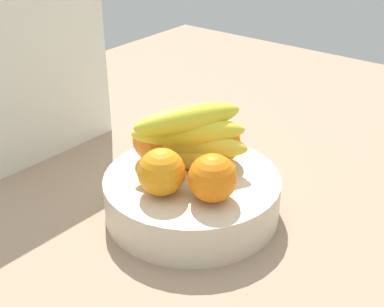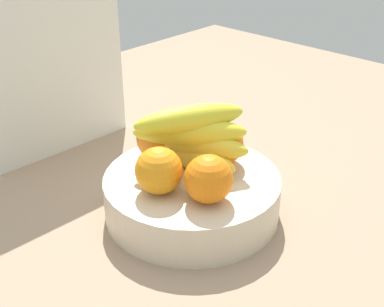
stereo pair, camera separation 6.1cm
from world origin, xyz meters
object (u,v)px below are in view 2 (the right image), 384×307
Objects in this scene: orange_front_right at (222,144)px; orange_center at (158,139)px; cutting_board at (54,58)px; fruit_bowl at (192,195)px; orange_back_left at (159,170)px; orange_front_left at (209,179)px; banana_bunch at (190,137)px.

orange_front_right is 10.09cm from orange_center.
orange_center is 0.19× the size of cutting_board.
orange_back_left reaches higher than fruit_bowl.
orange_front_left and orange_front_right have the same top height.
orange_front_left is 10.81cm from orange_front_right.
cutting_board reaches higher than orange_center.
cutting_board is (-1.50, 24.66, 8.10)cm from orange_center.
orange_front_left is (-3.04, -5.93, 6.67)cm from fruit_bowl.
fruit_bowl is 3.92× the size of orange_front_right.
cutting_board is at bearing 93.49° from orange_center.
cutting_board is (2.21, 38.56, 8.10)cm from orange_front_left.
orange_front_left is 0.19× the size of cutting_board.
orange_front_left is 1.00× the size of orange_center.
fruit_bowl is at bearing -94.81° from orange_center.
orange_front_left is at bearing -90.90° from cutting_board.
cutting_board reaches higher than fruit_bowl.
cutting_board reaches higher than banana_bunch.
orange_front_left and orange_back_left have the same top height.
orange_front_left is 7.32cm from orange_back_left.
orange_back_left is 8.23cm from banana_bunch.
fruit_bowl is 0.75× the size of cutting_board.
banana_bunch is at bearing 58.92° from orange_front_left.
banana_bunch is (4.86, 8.06, 1.87)cm from orange_front_left.
orange_back_left is at bearing 174.67° from orange_front_right.
orange_front_right is at bearing -56.36° from orange_center.
cutting_board is (-7.09, 33.05, 8.10)cm from orange_front_right.
orange_center is (-5.59, 8.40, 0.00)cm from orange_front_right.
cutting_board is (-0.83, 32.62, 14.76)cm from fruit_bowl.
orange_center is (0.67, 7.97, 6.67)cm from fruit_bowl.
orange_back_left is at bearing -96.96° from cutting_board.
orange_front_right is 5.46cm from banana_bunch.
fruit_bowl is 3.92× the size of orange_back_left.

